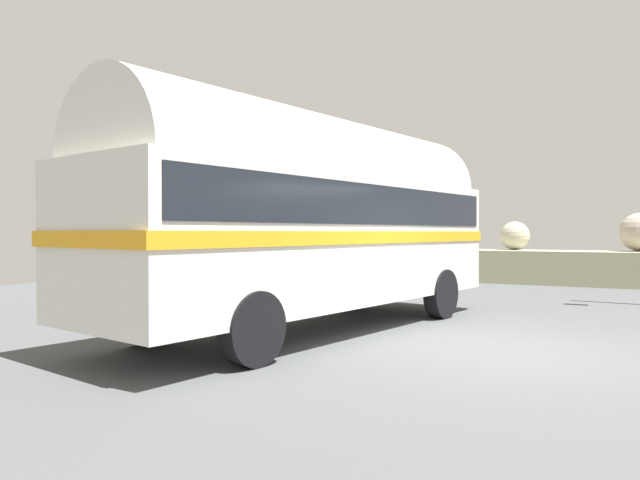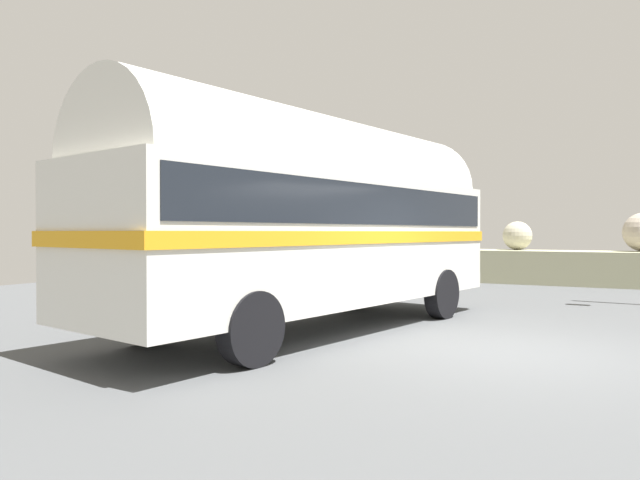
# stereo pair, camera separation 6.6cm
# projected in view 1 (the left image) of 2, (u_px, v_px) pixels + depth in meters

# --- Properties ---
(ground) EXTENTS (32.00, 26.00, 0.02)m
(ground) POSITION_uv_depth(u_px,v_px,m) (511.00, 352.00, 8.18)
(ground) COLOR #494B4D
(breakwater) EXTENTS (31.36, 2.03, 2.34)m
(breakwater) POSITION_uv_depth(u_px,v_px,m) (569.00, 264.00, 18.69)
(breakwater) COLOR #A7A786
(breakwater) RESTS_ON ground
(vintage_coach) EXTENTS (3.98, 8.88, 3.70)m
(vintage_coach) POSITION_uv_depth(u_px,v_px,m) (314.00, 212.00, 9.97)
(vintage_coach) COLOR black
(vintage_coach) RESTS_ON ground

